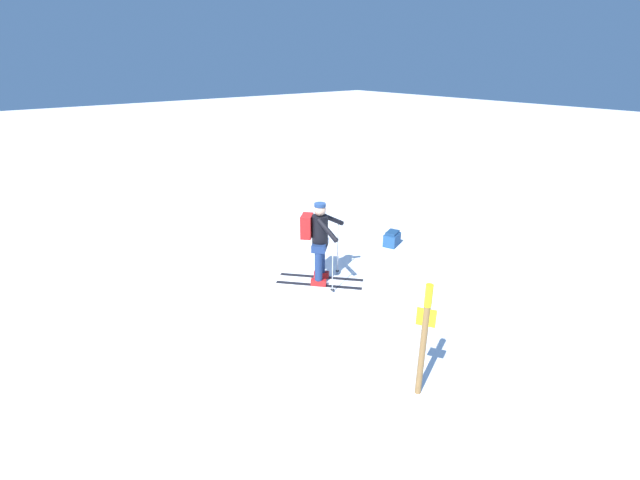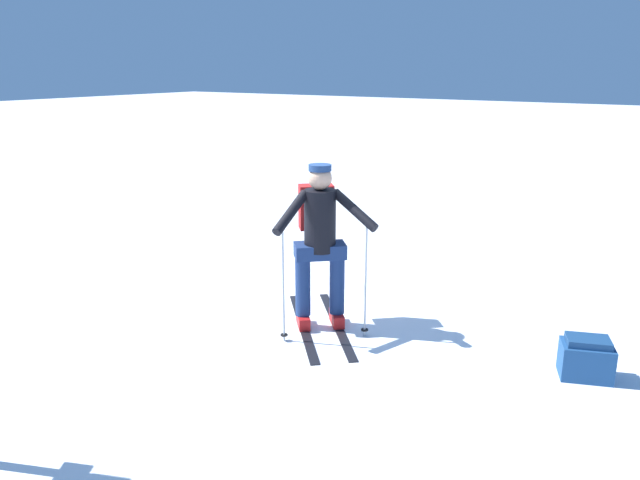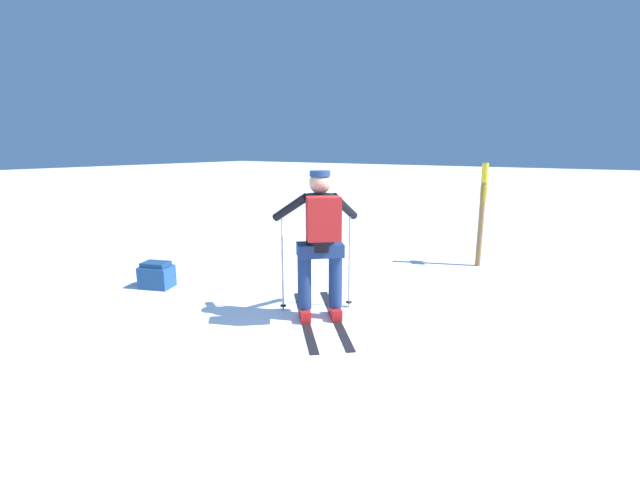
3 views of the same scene
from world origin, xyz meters
TOP-DOWN VIEW (x-y plane):
  - ground_plane at (0.00, 0.00)m, footprint 80.00×80.00m
  - skier at (0.21, 0.74)m, footprint 1.55×1.45m
  - dropped_backpack at (-0.09, 3.21)m, footprint 0.42×0.49m

SIDE VIEW (x-z plane):
  - ground_plane at x=0.00m, z-range 0.00..0.00m
  - dropped_backpack at x=-0.09m, z-range -0.01..0.35m
  - skier at x=0.21m, z-range 0.12..1.75m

